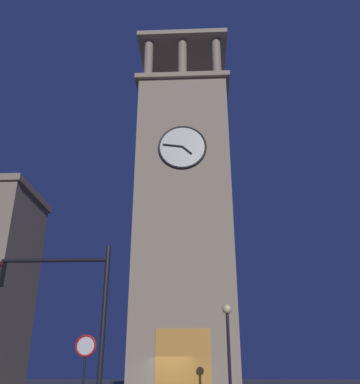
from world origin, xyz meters
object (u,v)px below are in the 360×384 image
clocktower (185,226)px  street_lamp (228,334)px  no_horn_sign (85,353)px  traffic_signal_mid (66,303)px

clocktower → street_lamp: bearing=102.2°
clocktower → street_lamp: clocktower is taller
street_lamp → no_horn_sign: street_lamp is taller
no_horn_sign → traffic_signal_mid: bearing=91.0°
clocktower → street_lamp: size_ratio=6.49×
traffic_signal_mid → no_horn_sign: bearing=-89.0°
traffic_signal_mid → clocktower: bearing=-100.3°
traffic_signal_mid → no_horn_sign: 3.26m
street_lamp → no_horn_sign: size_ratio=1.54×
traffic_signal_mid → street_lamp: size_ratio=1.19×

